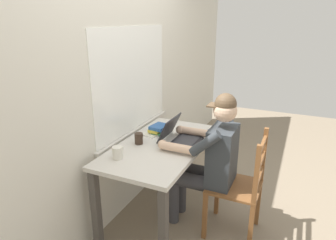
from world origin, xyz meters
The scene contains 11 objects.
ground_plane centered at (0.00, 0.00, 0.00)m, with size 8.00×8.00×0.00m, color gray.
back_wall centered at (0.00, 0.42, 1.30)m, with size 6.00×0.08×2.60m.
desk centered at (0.00, 0.00, 0.64)m, with size 1.28×0.69×0.75m.
seated_person centered at (0.07, -0.42, 0.69)m, with size 0.50×0.60×1.25m.
wooden_chair centered at (0.07, -0.70, 0.46)m, with size 0.42×0.42×0.94m.
laptop centered at (0.11, -0.12, 0.81)m, with size 0.33×0.33×0.22m.
computer_mouse centered at (0.38, -0.21, 0.77)m, with size 0.06×0.10×0.03m, color #232328.
coffee_mug_white centered at (-0.40, 0.19, 0.80)m, with size 0.12×0.08×0.10m.
coffee_mug_dark centered at (-0.08, 0.18, 0.80)m, with size 0.11×0.07×0.10m.
book_stack_main centered at (0.22, 0.14, 0.80)m, with size 0.19×0.16×0.08m.
paper_pile_near_laptop centered at (0.18, 0.18, 0.76)m, with size 0.20×0.16×0.01m, color silver.
Camera 1 is at (-2.16, -1.05, 1.80)m, focal length 31.88 mm.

